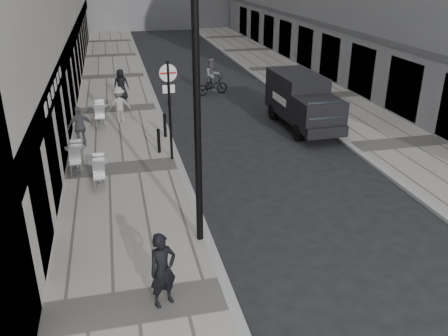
{
  "coord_description": "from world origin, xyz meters",
  "views": [
    {
      "loc": [
        -2.07,
        -5.65,
        6.9
      ],
      "look_at": [
        0.83,
        6.62,
        1.4
      ],
      "focal_mm": 38.0,
      "sensor_mm": 36.0,
      "label": 1
    }
  ],
  "objects_px": {
    "panel_van": "(302,99)",
    "cyclist": "(212,81)",
    "sign_post": "(169,98)",
    "lamppost": "(197,101)",
    "walking_man": "(163,270)"
  },
  "relations": [
    {
      "from": "sign_post",
      "to": "panel_van",
      "type": "relative_size",
      "value": 0.74
    },
    {
      "from": "panel_van",
      "to": "cyclist",
      "type": "height_order",
      "value": "panel_van"
    },
    {
      "from": "lamppost",
      "to": "walking_man",
      "type": "bearing_deg",
      "value": -117.1
    },
    {
      "from": "lamppost",
      "to": "panel_van",
      "type": "xyz_separation_m",
      "value": [
        6.2,
        8.46,
        -2.59
      ]
    },
    {
      "from": "sign_post",
      "to": "lamppost",
      "type": "relative_size",
      "value": 0.54
    },
    {
      "from": "cyclist",
      "to": "sign_post",
      "type": "bearing_deg",
      "value": -126.67
    },
    {
      "from": "sign_post",
      "to": "cyclist",
      "type": "xyz_separation_m",
      "value": [
        3.5,
        9.28,
        -1.67
      ]
    },
    {
      "from": "lamppost",
      "to": "panel_van",
      "type": "height_order",
      "value": "lamppost"
    },
    {
      "from": "sign_post",
      "to": "panel_van",
      "type": "distance_m",
      "value": 6.87
    },
    {
      "from": "walking_man",
      "to": "panel_van",
      "type": "relative_size",
      "value": 0.34
    },
    {
      "from": "sign_post",
      "to": "walking_man",
      "type": "bearing_deg",
      "value": -102.92
    },
    {
      "from": "walking_man",
      "to": "panel_van",
      "type": "height_order",
      "value": "panel_van"
    },
    {
      "from": "panel_van",
      "to": "cyclist",
      "type": "bearing_deg",
      "value": 111.21
    },
    {
      "from": "walking_man",
      "to": "cyclist",
      "type": "relative_size",
      "value": 0.85
    },
    {
      "from": "walking_man",
      "to": "cyclist",
      "type": "bearing_deg",
      "value": 50.72
    }
  ]
}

